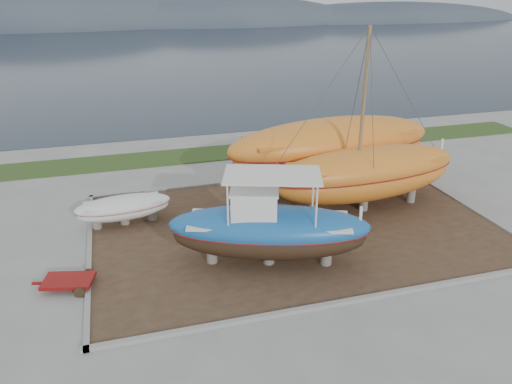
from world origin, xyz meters
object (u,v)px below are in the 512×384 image
object	(u,v)px
blue_caique	(269,220)
red_trailer	(69,283)
white_dinghy	(124,211)
orange_bare_hull	(331,156)
orange_sailboat	(371,124)

from	to	relation	value
blue_caique	red_trailer	world-z (taller)	blue_caique
white_dinghy	orange_bare_hull	size ratio (longest dim) A/B	0.37
blue_caique	orange_sailboat	bearing A→B (deg)	48.55
orange_bare_hull	orange_sailboat	bearing A→B (deg)	-85.01
orange_sailboat	orange_bare_hull	bearing A→B (deg)	95.64
red_trailer	blue_caique	bearing A→B (deg)	10.26
white_dinghy	red_trailer	size ratio (longest dim) A/B	1.63
orange_sailboat	blue_caique	bearing A→B (deg)	-154.35
white_dinghy	red_trailer	distance (m)	5.32
orange_sailboat	red_trailer	world-z (taller)	orange_sailboat
red_trailer	orange_sailboat	bearing A→B (deg)	26.35
blue_caique	white_dinghy	bearing A→B (deg)	153.94
white_dinghy	orange_bare_hull	world-z (taller)	orange_bare_hull
orange_bare_hull	red_trailer	xyz separation A→B (m)	(-13.14, -5.97, -1.78)
white_dinghy	orange_sailboat	distance (m)	12.13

